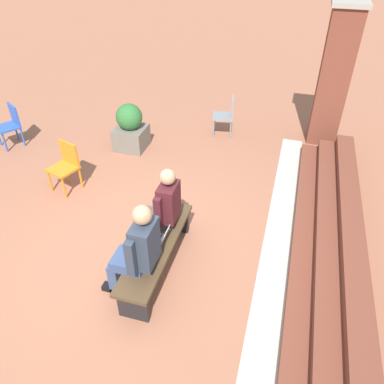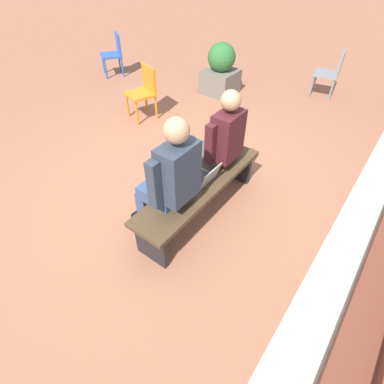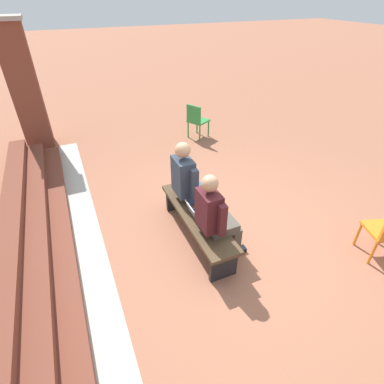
{
  "view_description": "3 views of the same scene",
  "coord_description": "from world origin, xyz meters",
  "px_view_note": "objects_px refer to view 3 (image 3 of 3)",
  "views": [
    {
      "loc": [
        3.33,
        1.74,
        3.84
      ],
      "look_at": [
        -0.32,
        0.68,
        1.03
      ],
      "focal_mm": 35.0,
      "sensor_mm": 36.0,
      "label": 1
    },
    {
      "loc": [
        2.14,
        1.74,
        2.49
      ],
      "look_at": [
        0.46,
        0.47,
        0.62
      ],
      "focal_mm": 28.0,
      "sensor_mm": 36.0,
      "label": 2
    },
    {
      "loc": [
        -2.88,
        1.74,
        3.1
      ],
      "look_at": [
        0.0,
        0.48,
        0.95
      ],
      "focal_mm": 28.0,
      "sensor_mm": 36.0,
      "label": 3
    }
  ],
  "objects_px": {
    "person_adult": "(190,182)",
    "plastic_chair_near_bench_right": "(196,119)",
    "bench": "(197,219)",
    "person_student": "(216,216)",
    "laptop": "(197,213)"
  },
  "relations": [
    {
      "from": "person_adult",
      "to": "plastic_chair_near_bench_right",
      "type": "relative_size",
      "value": 1.65
    },
    {
      "from": "plastic_chair_near_bench_right",
      "to": "bench",
      "type": "bearing_deg",
      "value": 155.83
    },
    {
      "from": "person_student",
      "to": "person_adult",
      "type": "xyz_separation_m",
      "value": [
        0.83,
        -0.0,
        0.02
      ]
    },
    {
      "from": "bench",
      "to": "laptop",
      "type": "distance_m",
      "value": 0.15
    },
    {
      "from": "person_student",
      "to": "person_adult",
      "type": "relative_size",
      "value": 0.96
    },
    {
      "from": "laptop",
      "to": "plastic_chair_near_bench_right",
      "type": "xyz_separation_m",
      "value": [
        3.34,
        -1.5,
        -0.02
      ]
    },
    {
      "from": "plastic_chair_near_bench_right",
      "to": "person_student",
      "type": "bearing_deg",
      "value": 159.16
    },
    {
      "from": "bench",
      "to": "person_student",
      "type": "height_order",
      "value": "person_student"
    },
    {
      "from": "bench",
      "to": "person_adult",
      "type": "relative_size",
      "value": 1.3
    },
    {
      "from": "bench",
      "to": "person_student",
      "type": "distance_m",
      "value": 0.55
    },
    {
      "from": "bench",
      "to": "person_adult",
      "type": "height_order",
      "value": "person_adult"
    },
    {
      "from": "bench",
      "to": "laptop",
      "type": "height_order",
      "value": "laptop"
    },
    {
      "from": "person_adult",
      "to": "laptop",
      "type": "bearing_deg",
      "value": 169.42
    },
    {
      "from": "person_student",
      "to": "plastic_chair_near_bench_right",
      "type": "height_order",
      "value": "person_student"
    },
    {
      "from": "plastic_chair_near_bench_right",
      "to": "person_adult",
      "type": "bearing_deg",
      "value": 153.97
    }
  ]
}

